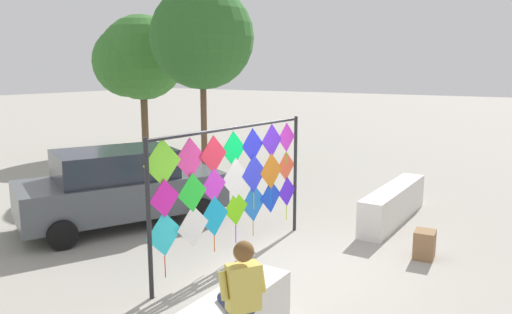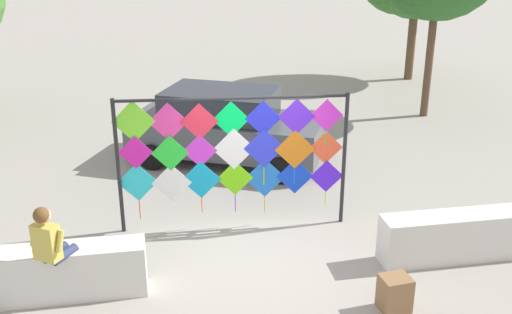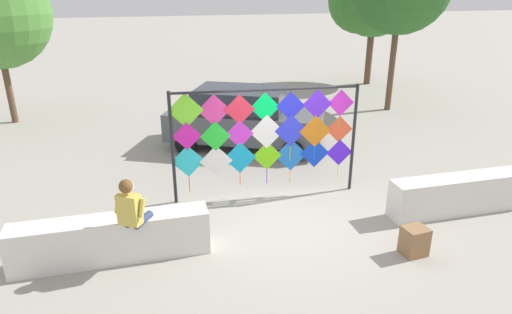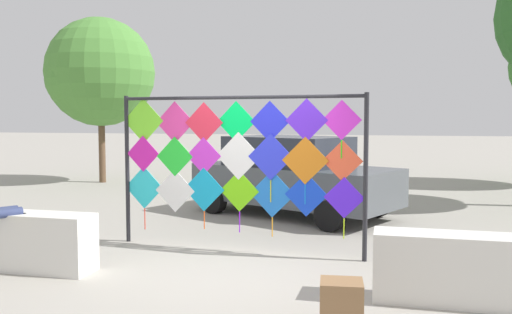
% 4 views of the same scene
% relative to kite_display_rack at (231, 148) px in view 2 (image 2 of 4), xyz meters
% --- Properties ---
extents(ground, '(120.00, 120.00, 0.00)m').
position_rel_kite_display_rack_xyz_m(ground, '(0.32, -1.22, -1.53)').
color(ground, '#9E998E').
extents(plaza_ledge_left, '(3.30, 0.52, 0.79)m').
position_rel_kite_display_rack_xyz_m(plaza_ledge_left, '(-3.19, -1.74, -1.13)').
color(plaza_ledge_left, silver).
rests_on(plaza_ledge_left, ground).
extents(plaza_ledge_right, '(3.30, 0.52, 0.79)m').
position_rel_kite_display_rack_xyz_m(plaza_ledge_right, '(3.83, -1.74, -1.13)').
color(plaza_ledge_right, silver).
rests_on(plaza_ledge_right, ground).
extents(kite_display_rack, '(4.05, 0.39, 2.47)m').
position_rel_kite_display_rack_xyz_m(kite_display_rack, '(0.00, 0.00, 0.00)').
color(kite_display_rack, '#232328').
rests_on(kite_display_rack, ground).
extents(seated_vendor, '(0.70, 0.79, 1.64)m').
position_rel_kite_display_rack_xyz_m(seated_vendor, '(-2.75, -2.01, -0.55)').
color(seated_vendor, navy).
rests_on(seated_vendor, ground).
extents(parked_car, '(4.76, 3.57, 1.70)m').
position_rel_kite_display_rack_xyz_m(parked_car, '(0.31, 3.30, -0.67)').
color(parked_car, '#4C5156').
rests_on(parked_car, ground).
extents(cardboard_box_large, '(0.45, 0.40, 0.52)m').
position_rel_kite_display_rack_xyz_m(cardboard_box_large, '(1.92, -2.91, -1.27)').
color(cardboard_box_large, olive).
rests_on(cardboard_box_large, ground).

